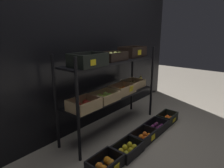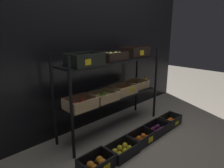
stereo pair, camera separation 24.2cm
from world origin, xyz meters
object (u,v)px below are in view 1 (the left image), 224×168
Objects in this scene: display_rack at (113,78)px; crate_ground_orange at (105,165)px; crate_ground_tangerine at (143,137)px; crate_ground_plum at (155,127)px; crate_ground_rightmost_tangerine at (167,119)px; crate_ground_lemon at (128,150)px.

display_rack is 4.69× the size of crate_ground_orange.
crate_ground_tangerine is at bearing -1.70° from crate_ground_orange.
crate_ground_orange is at bearing 178.30° from crate_ground_tangerine.
crate_ground_rightmost_tangerine reaches higher than crate_ground_plum.
crate_ground_rightmost_tangerine is (0.64, -0.47, -0.64)m from display_rack.
crate_ground_plum is 0.32m from crate_ground_rightmost_tangerine.
crate_ground_tangerine reaches higher than crate_ground_orange.
crate_ground_lemon is at bearing 179.84° from crate_ground_rightmost_tangerine.
crate_ground_tangerine is (-0.00, -0.46, -0.64)m from display_rack.
display_rack is 4.68× the size of crate_ground_tangerine.
crate_ground_tangerine reaches higher than crate_ground_lemon.
crate_ground_orange reaches higher than crate_ground_lemon.
crate_ground_tangerine is (0.65, -0.02, -0.00)m from crate_ground_orange.
crate_ground_lemon is 1.00× the size of crate_ground_tangerine.
crate_ground_lemon is 0.65m from crate_ground_plum.
crate_ground_orange is 1.00× the size of crate_ground_lemon.
display_rack is at bearing 125.01° from crate_ground_plum.
crate_ground_rightmost_tangerine is (0.32, -0.02, 0.01)m from crate_ground_plum.
crate_ground_rightmost_tangerine reaches higher than crate_ground_lemon.
crate_ground_rightmost_tangerine is at bearing -1.14° from crate_ground_orange.
display_rack is at bearing 89.50° from crate_ground_tangerine.
crate_ground_lemon is (0.33, -0.02, -0.00)m from crate_ground_orange.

